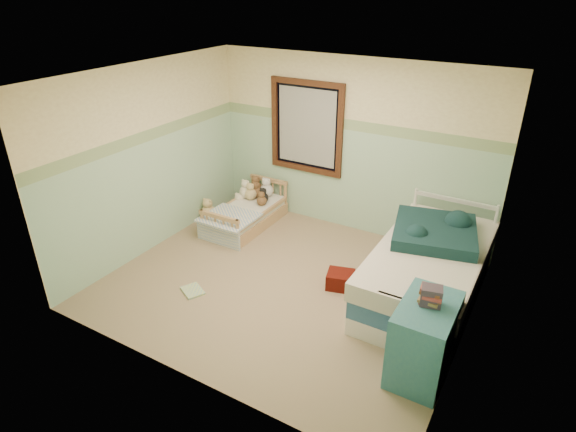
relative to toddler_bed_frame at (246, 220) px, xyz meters
The scene contains 31 objects.
floor 1.70m from the toddler_bed_frame, 38.28° to the right, with size 4.20×3.60×0.02m, color #796752.
ceiling 2.96m from the toddler_bed_frame, 38.28° to the right, with size 4.20×3.60×0.02m, color white.
wall_back 1.92m from the toddler_bed_frame, 29.41° to the left, with size 4.20×0.04×2.50m, color beige.
wall_front 3.35m from the toddler_bed_frame, 64.97° to the right, with size 4.20×0.04×2.50m, color beige.
wall_left 1.75m from the toddler_bed_frame, 126.23° to the right, with size 0.04×3.60×2.50m, color beige.
wall_right 3.77m from the toddler_bed_frame, 17.02° to the right, with size 0.04×3.60×2.50m, color beige.
wainscot_mint 1.66m from the toddler_bed_frame, 28.91° to the left, with size 4.20×0.01×1.50m, color #A0C7A9.
border_strip 2.13m from the toddler_bed_frame, 28.91° to the left, with size 4.20×0.01×0.15m, color #4D824D.
window_frame 1.66m from the toddler_bed_frame, 48.39° to the left, with size 1.16×0.06×1.36m, color black.
window_blinds 1.67m from the toddler_bed_frame, 48.78° to the left, with size 0.92×0.01×1.12m, color #B5B5B3.
toddler_bed_frame is the anchor object (origin of this frame).
toddler_mattress 0.15m from the toddler_bed_frame, ahead, with size 0.62×1.30×0.12m, color white.
patchwork_quilt 0.48m from the toddler_bed_frame, 90.00° to the right, with size 0.74×0.68×0.03m, color #6D8FCA.
plush_bed_brown 0.61m from the toddler_bed_frame, 106.70° to the left, with size 0.21×0.21×0.21m, color brown.
plush_bed_white 0.59m from the toddler_bed_frame, 84.29° to the left, with size 0.21×0.21×0.21m, color silver.
plush_bed_tan 0.42m from the toddler_bed_frame, 109.65° to the left, with size 0.18×0.18×0.18m, color #DBC185.
plush_bed_dark 0.42m from the toddler_bed_frame, 65.10° to the left, with size 0.17×0.17×0.17m, color black.
plush_floor_cream 0.36m from the toddler_bed_frame, 140.63° to the left, with size 0.25×0.25×0.25m, color beige.
plush_floor_tan 0.64m from the toddler_bed_frame, 166.75° to the right, with size 0.24×0.24×0.24m, color #DBC185.
twin_bed_frame 2.92m from the toddler_bed_frame, ahead, with size 1.09×2.17×0.22m, color white.
twin_boxspring 2.93m from the toddler_bed_frame, ahead, with size 1.09×2.17×0.22m, color navy.
twin_mattress 2.95m from the toddler_bed_frame, ahead, with size 1.13×2.21×0.22m, color beige.
teal_blanket 2.91m from the toddler_bed_frame, ahead, with size 0.92×0.98×0.14m, color #102D33.
dresser 3.61m from the toddler_bed_frame, 27.87° to the right, with size 0.49×0.78×0.78m, color #2E6C87.
book_stack 3.67m from the toddler_bed_frame, 27.50° to the right, with size 0.18×0.14×0.18m, color #4A2D33.
red_pillow 2.08m from the toddler_bed_frame, 21.83° to the right, with size 0.32×0.28×0.20m, color maroon.
floor_book 1.82m from the toddler_bed_frame, 76.30° to the right, with size 0.28×0.22×0.03m, color #FEF652.
extra_plush_0 0.48m from the toddler_bed_frame, 124.40° to the left, with size 0.20×0.20×0.20m, color beige.
extra_plush_1 0.49m from the toddler_bed_frame, 101.59° to the left, with size 0.18×0.18×0.18m, color brown.
extra_plush_2 0.38m from the toddler_bed_frame, 48.92° to the left, with size 0.15×0.15×0.15m, color brown.
extra_plush_3 0.49m from the toddler_bed_frame, 102.71° to the left, with size 0.15×0.15×0.15m, color beige.
Camera 1 is at (2.51, -4.27, 3.42)m, focal length 29.94 mm.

